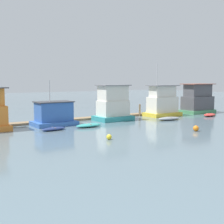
# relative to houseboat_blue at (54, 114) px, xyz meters

# --- Properties ---
(ground_plane) EXTENTS (200.00, 200.00, 0.00)m
(ground_plane) POSITION_rel_houseboat_blue_xyz_m (8.55, -0.21, -1.47)
(ground_plane) COLOR slate
(dock_walkway) EXTENTS (51.00, 1.75, 0.30)m
(dock_walkway) POSITION_rel_houseboat_blue_xyz_m (8.55, 2.99, -1.32)
(dock_walkway) COLOR #846B4C
(dock_walkway) RESTS_ON ground_plane
(houseboat_blue) EXTENTS (5.62, 3.84, 6.01)m
(houseboat_blue) POSITION_rel_houseboat_blue_xyz_m (0.00, 0.00, 0.00)
(houseboat_blue) COLOR #3866B7
(houseboat_blue) RESTS_ON ground_plane
(houseboat_teal) EXTENTS (5.36, 3.88, 5.32)m
(houseboat_teal) POSITION_rel_houseboat_blue_xyz_m (9.43, -0.15, 0.89)
(houseboat_teal) COLOR teal
(houseboat_teal) RESTS_ON ground_plane
(houseboat_yellow) EXTENTS (5.91, 3.64, 8.70)m
(houseboat_yellow) POSITION_rel_houseboat_blue_xyz_m (19.42, -0.16, 0.77)
(houseboat_yellow) COLOR gold
(houseboat_yellow) RESTS_ON ground_plane
(houseboat_green) EXTENTS (6.06, 3.73, 5.35)m
(houseboat_green) POSITION_rel_houseboat_blue_xyz_m (27.95, -0.29, 0.94)
(houseboat_green) COLOR #4C9360
(houseboat_green) RESTS_ON ground_plane
(dinghy_navy) EXTENTS (3.26, 1.36, 0.41)m
(dinghy_navy) POSITION_rel_houseboat_blue_xyz_m (-1.75, -3.92, -1.26)
(dinghy_navy) COLOR navy
(dinghy_navy) RESTS_ON ground_plane
(dinghy_teal) EXTENTS (3.64, 1.57, 0.46)m
(dinghy_teal) POSITION_rel_houseboat_blue_xyz_m (3.11, -3.90, -1.24)
(dinghy_teal) COLOR teal
(dinghy_teal) RESTS_ON ground_plane
(dinghy_grey) EXTENTS (3.88, 1.85, 0.52)m
(dinghy_grey) POSITION_rel_houseboat_blue_xyz_m (16.45, -4.83, -1.21)
(dinghy_grey) COLOR gray
(dinghy_grey) RESTS_ON ground_plane
(dinghy_red) EXTENTS (3.10, 1.90, 0.47)m
(dinghy_red) POSITION_rel_houseboat_blue_xyz_m (25.74, -4.88, -1.24)
(dinghy_red) COLOR red
(dinghy_red) RESTS_ON ground_plane
(mooring_post_near_right) EXTENTS (0.31, 0.31, 2.01)m
(mooring_post_near_right) POSITION_rel_houseboat_blue_xyz_m (16.19, 1.86, -0.47)
(mooring_post_near_right) COLOR #846B4C
(mooring_post_near_right) RESTS_ON ground_plane
(buoy_yellow) EXTENTS (0.56, 0.56, 0.56)m
(buoy_yellow) POSITION_rel_houseboat_blue_xyz_m (0.69, -12.40, -1.19)
(buoy_yellow) COLOR yellow
(buoy_yellow) RESTS_ON ground_plane
(buoy_orange) EXTENTS (0.68, 0.68, 0.68)m
(buoy_orange) POSITION_rel_houseboat_blue_xyz_m (12.18, -13.78, -1.13)
(buoy_orange) COLOR orange
(buoy_orange) RESTS_ON ground_plane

